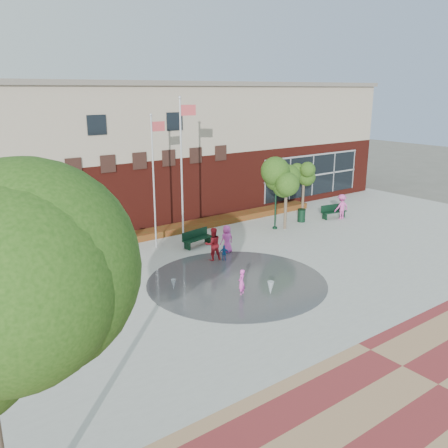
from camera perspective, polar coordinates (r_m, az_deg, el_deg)
ground at (r=20.30m, az=6.84°, el=-9.59°), size 120.00×120.00×0.00m
plaza_concrete at (r=23.10m, az=0.00°, el=-6.20°), size 46.00×18.00×0.01m
paver_band at (r=16.63m, az=24.38°, el=-17.20°), size 46.00×6.00×0.01m
splash_pad at (r=22.36m, az=1.54°, el=-6.98°), size 8.40×8.40×0.01m
library_building at (r=33.45m, az=-14.06°, el=8.48°), size 44.40×10.40×9.20m
flower_bed at (r=29.20m, az=-8.93°, el=-1.62°), size 26.00×1.20×0.40m
flagpole_left at (r=25.79m, az=-5.04°, el=6.84°), size 0.98×0.22×8.37m
flagpole_right at (r=26.34m, az=-8.41°, el=5.84°), size 0.92×0.15×7.46m
lamp_left at (r=18.94m, az=-20.37°, el=-4.51°), size 0.41×0.41×3.89m
lamp_right at (r=30.27m, az=6.24°, el=3.10°), size 0.35×0.35×3.28m
bench_left at (r=24.58m, az=-16.22°, el=-4.81°), size 1.73×0.93×0.84m
bench_mid at (r=27.16m, az=-3.22°, el=-2.10°), size 1.98×0.85×0.97m
bench_right at (r=33.95m, az=13.03°, el=1.18°), size 1.95×0.82×0.95m
trash_can at (r=32.52m, az=9.30°, el=1.03°), size 0.55×0.55×0.91m
tree_mid at (r=30.10m, az=7.54°, el=5.61°), size 2.76×2.76×4.65m
tree_small_right at (r=35.46m, az=9.60°, el=5.89°), size 2.13×2.13×3.65m
water_jet_a at (r=21.10m, az=5.60°, el=-8.52°), size 0.31×0.31×0.60m
water_jet_b at (r=21.59m, az=-6.07°, el=-7.95°), size 0.22×0.22×0.50m
child_splash at (r=20.80m, az=2.12°, el=-7.03°), size 0.52×0.46×1.19m
adult_red at (r=24.79m, az=-1.34°, el=-2.45°), size 1.01×0.88×1.79m
adult_pink at (r=25.95m, az=0.35°, el=-1.84°), size 0.79×0.53×1.57m
child_blue at (r=24.82m, az=0.03°, el=-3.53°), size 0.53×0.50×0.88m
person_bench at (r=33.76m, az=13.95°, el=2.03°), size 1.20×0.78×1.74m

